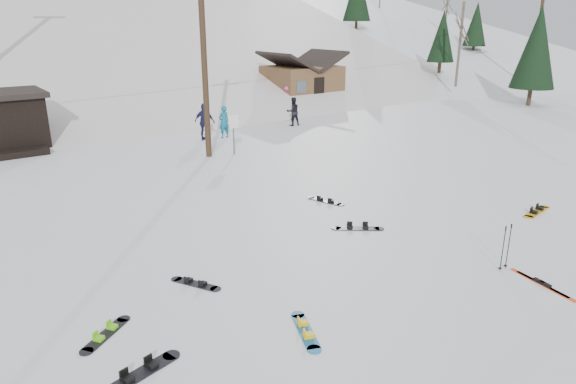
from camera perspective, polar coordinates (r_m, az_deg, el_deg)
ground at (r=12.22m, az=14.40°, el=-11.14°), size 200.00×200.00×0.00m
ski_slope at (r=64.66m, az=-26.96°, el=0.46°), size 60.00×85.24×65.97m
ridge_right at (r=75.11m, az=3.36°, el=5.58°), size 45.66×93.98×54.59m
treeline_right at (r=66.08m, az=6.66°, el=13.37°), size 20.00×60.00×10.00m
utility_pole at (r=23.08m, az=-9.36°, el=15.26°), size 2.00×0.26×9.00m
utility_pole_right at (r=48.55m, az=26.00°, el=15.37°), size 2.00×0.26×9.00m
trail_sign at (r=23.66m, az=-6.07°, el=7.15°), size 0.50×0.09×1.85m
lift_hut at (r=28.08m, az=-28.65°, el=6.99°), size 3.40×4.10×2.75m
cabin at (r=38.75m, az=1.56°, el=12.03°), size 5.39×4.40×3.77m
hero_snowboard at (r=10.66m, az=1.96°, el=-15.14°), size 0.75×1.42×0.11m
hero_skis at (r=13.68m, az=26.40°, el=-9.13°), size 0.41×1.76×0.09m
ski_poles at (r=13.85m, az=23.05°, el=-5.63°), size 0.33×0.09×1.19m
board_scatter_a at (r=9.94m, az=-16.16°, el=-18.80°), size 1.66×0.65×0.12m
board_scatter_b at (r=12.51m, az=-10.23°, el=-9.97°), size 0.79×1.24×0.10m
board_scatter_c at (r=11.17m, az=-19.59°, el=-14.63°), size 1.21×0.94×0.10m
board_scatter_d at (r=15.51m, az=7.74°, el=-3.99°), size 1.31×1.09×0.11m
board_scatter_e at (r=18.53m, az=25.90°, el=-1.95°), size 1.64×0.50×0.12m
board_scatter_f at (r=17.68m, az=4.17°, el=-0.98°), size 0.68×1.42×0.10m
skier_teal at (r=27.30m, az=-7.14°, el=7.73°), size 0.65×0.46×1.69m
skier_dark at (r=30.35m, az=0.56°, el=8.94°), size 0.93×0.80×1.66m
skier_pink at (r=36.23m, az=-0.04°, el=10.45°), size 1.09×0.74×1.56m
skier_navy at (r=26.87m, az=-9.24°, el=7.69°), size 1.04×1.18×1.91m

